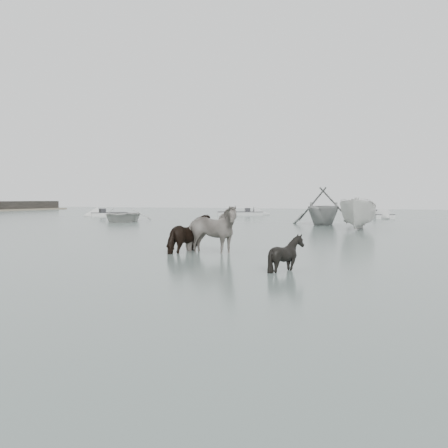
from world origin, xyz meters
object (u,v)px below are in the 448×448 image
at_px(pony_black, 286,248).
at_px(rowboat_lead, 123,214).
at_px(pony_dark, 191,228).
at_px(pony_pinto, 210,226).

relative_size(pony_black, rowboat_lead, 0.20).
bearing_deg(rowboat_lead, pony_black, -73.72).
bearing_deg(rowboat_lead, pony_dark, -76.31).
xyz_separation_m(pony_pinto, pony_dark, (-0.68, 0.06, -0.09)).
height_order(pony_dark, rowboat_lead, pony_dark).
distance_m(pony_black, rowboat_lead, 26.97).
distance_m(pony_pinto, pony_dark, 0.69).
height_order(pony_pinto, rowboat_lead, pony_pinto).
bearing_deg(pony_dark, pony_black, -141.55).
height_order(pony_dark, pony_black, pony_dark).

